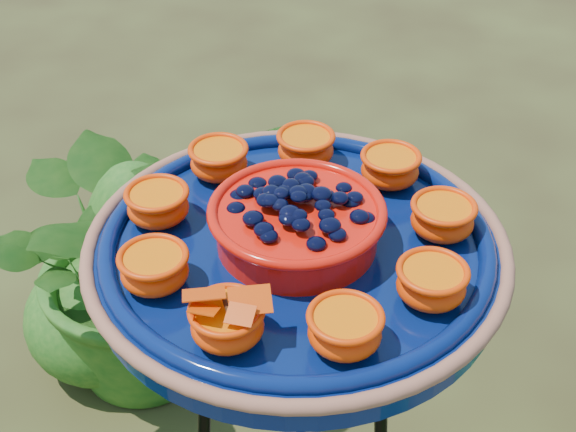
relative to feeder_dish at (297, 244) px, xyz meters
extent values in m
torus|color=black|center=(0.00, 0.00, -0.06)|extent=(0.31, 0.31, 0.02)
cylinder|color=black|center=(-0.02, 0.16, -0.54)|extent=(0.03, 0.10, 0.97)
cylinder|color=#06164F|center=(0.00, 0.00, -0.02)|extent=(0.55, 0.55, 0.04)
torus|color=#955A43|center=(0.00, 0.00, 0.00)|extent=(0.52, 0.52, 0.02)
torus|color=#06164F|center=(0.00, 0.00, 0.00)|extent=(0.48, 0.48, 0.02)
cylinder|color=red|center=(0.00, 0.00, 0.03)|extent=(0.21, 0.21, 0.05)
torus|color=red|center=(0.00, 0.00, 0.05)|extent=(0.21, 0.21, 0.01)
ellipsoid|color=black|center=(0.00, 0.00, 0.06)|extent=(0.17, 0.17, 0.04)
ellipsoid|color=#F03702|center=(0.17, 0.05, 0.02)|extent=(0.08, 0.08, 0.04)
cylinder|color=orange|center=(0.17, 0.05, 0.04)|extent=(0.07, 0.07, 0.01)
ellipsoid|color=#F03702|center=(0.10, 0.15, 0.02)|extent=(0.08, 0.08, 0.04)
cylinder|color=orange|center=(0.10, 0.15, 0.04)|extent=(0.07, 0.07, 0.01)
ellipsoid|color=#F03702|center=(-0.02, 0.18, 0.02)|extent=(0.08, 0.08, 0.04)
cylinder|color=orange|center=(-0.02, 0.18, 0.04)|extent=(0.07, 0.07, 0.01)
ellipsoid|color=#F03702|center=(-0.13, 0.12, 0.02)|extent=(0.08, 0.08, 0.04)
cylinder|color=orange|center=(-0.13, 0.12, 0.04)|extent=(0.07, 0.07, 0.01)
ellipsoid|color=#F03702|center=(-0.18, 0.01, 0.02)|extent=(0.08, 0.08, 0.04)
cylinder|color=orange|center=(-0.18, 0.01, 0.04)|extent=(0.07, 0.07, 0.01)
ellipsoid|color=#F03702|center=(-0.14, -0.11, 0.02)|extent=(0.08, 0.08, 0.04)
cylinder|color=orange|center=(-0.14, -0.11, 0.04)|extent=(0.07, 0.07, 0.01)
ellipsoid|color=#F03702|center=(-0.04, -0.17, 0.02)|extent=(0.08, 0.08, 0.04)
cylinder|color=orange|center=(-0.04, -0.17, 0.04)|extent=(0.07, 0.07, 0.01)
ellipsoid|color=#F03702|center=(0.08, -0.16, 0.02)|extent=(0.08, 0.08, 0.04)
cylinder|color=orange|center=(0.08, -0.16, 0.04)|extent=(0.07, 0.07, 0.01)
ellipsoid|color=#F03702|center=(0.16, -0.07, 0.02)|extent=(0.08, 0.08, 0.04)
cylinder|color=orange|center=(0.16, -0.07, 0.04)|extent=(0.07, 0.07, 0.01)
cylinder|color=black|center=(-0.04, -0.17, 0.05)|extent=(0.02, 0.03, 0.00)
cube|color=#F94704|center=(-0.07, -0.17, 0.06)|extent=(0.05, 0.04, 0.01)
cube|color=#F94704|center=(-0.02, -0.17, 0.06)|extent=(0.05, 0.04, 0.01)
imported|color=#195316|center=(-0.51, 0.69, -0.63)|extent=(0.94, 0.93, 0.79)
camera|label=1|loc=(0.13, -0.75, 0.62)|focal=50.00mm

